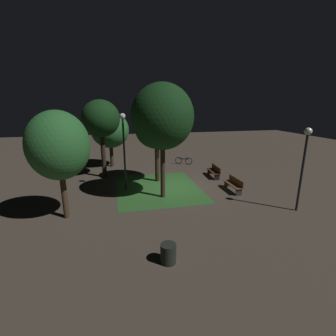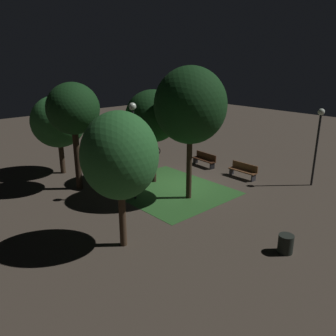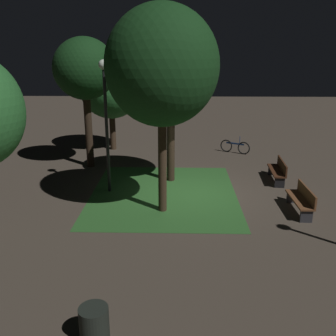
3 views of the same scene
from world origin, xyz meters
name	(u,v)px [view 2 (image 2 of 3)]	position (x,y,z in m)	size (l,w,h in m)	color
ground_plane	(184,184)	(0.00, 0.00, 0.00)	(60.00, 60.00, 0.00)	#473D33
grass_lawn	(168,189)	(0.02, 1.19, 0.01)	(6.50, 5.45, 0.01)	#2D6028
bench_front_left	(243,170)	(-1.57, -3.49, 0.48)	(1.80, 0.49, 0.88)	brown
bench_by_lamp	(205,159)	(1.56, -3.49, 0.48)	(1.83, 0.60, 0.88)	#422314
tree_lawn_side	(58,122)	(6.59, 4.18, 3.26)	(3.25, 3.25, 4.84)	#38281C
tree_tall_center	(153,117)	(1.55, 0.96, 3.83)	(3.04, 3.04, 5.30)	#2D2116
tree_back_left	(190,106)	(-1.54, 1.18, 4.75)	(3.51, 3.51, 6.62)	#38281C
tree_left_canopy	(120,156)	(-3.12, 6.38, 3.59)	(2.82, 2.82, 5.22)	#423021
tree_right_canopy	(73,110)	(3.44, 4.73, 4.38)	(2.74, 2.74, 5.78)	#2D2116
lamp_post_near_wall	(133,136)	(0.22, 3.29, 3.31)	(0.36, 0.36, 4.92)	black
lamp_post_plaza_east	(318,134)	(-4.96, -5.34, 2.98)	(0.36, 0.36, 4.36)	black
trash_bin	(286,244)	(-7.62, 2.22, 0.36)	(0.56, 0.56, 0.71)	black
bicycle	(150,151)	(5.94, -2.33, 0.34)	(0.85, 1.45, 0.93)	black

